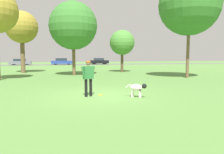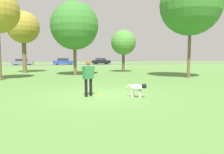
% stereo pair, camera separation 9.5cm
% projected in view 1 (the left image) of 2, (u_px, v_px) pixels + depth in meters
% --- Properties ---
extents(ground_plane, '(120.00, 120.00, 0.00)m').
position_uv_depth(ground_plane, '(97.00, 95.00, 10.17)').
color(ground_plane, '#56843D').
extents(far_road_strip, '(120.00, 6.00, 0.01)m').
position_uv_depth(far_road_strip, '(64.00, 65.00, 46.76)').
color(far_road_strip, '#5B5B59').
rests_on(far_road_strip, ground_plane).
extents(person, '(0.69, 0.39, 1.61)m').
position_uv_depth(person, '(88.00, 76.00, 9.85)').
color(person, black).
rests_on(person, ground_plane).
extents(dog, '(0.85, 0.70, 0.64)m').
position_uv_depth(dog, '(137.00, 88.00, 9.64)').
color(dog, silver).
rests_on(dog, ground_plane).
extents(frisbee, '(0.23, 0.23, 0.02)m').
position_uv_depth(frisbee, '(100.00, 95.00, 10.30)').
color(frisbee, yellow).
rests_on(frisbee, ground_plane).
extents(tree_near_right, '(5.03, 5.03, 8.55)m').
position_uv_depth(tree_near_right, '(189.00, 5.00, 17.89)').
color(tree_near_right, brown).
rests_on(tree_near_right, ground_plane).
extents(tree_far_left, '(3.46, 3.46, 6.68)m').
position_uv_depth(tree_far_left, '(22.00, 28.00, 23.52)').
color(tree_far_left, brown).
rests_on(tree_far_left, ground_plane).
extents(tree_mid_center, '(4.49, 4.49, 6.91)m').
position_uv_depth(tree_mid_center, '(73.00, 26.00, 20.41)').
color(tree_mid_center, brown).
rests_on(tree_mid_center, ground_plane).
extents(tree_far_right, '(2.84, 2.84, 4.80)m').
position_uv_depth(tree_far_right, '(122.00, 43.00, 24.85)').
color(tree_far_right, brown).
rests_on(tree_far_right, ground_plane).
extents(parked_car_grey, '(4.26, 1.78, 1.27)m').
position_uv_depth(parked_car_grey, '(20.00, 62.00, 44.58)').
color(parked_car_grey, slate).
rests_on(parked_car_grey, ground_plane).
extents(parked_car_blue, '(4.50, 1.81, 1.40)m').
position_uv_depth(parked_car_blue, '(62.00, 62.00, 46.32)').
color(parked_car_blue, '#284293').
rests_on(parked_car_blue, ground_plane).
extents(parked_car_black, '(4.02, 1.68, 1.40)m').
position_uv_depth(parked_car_black, '(99.00, 61.00, 48.42)').
color(parked_car_black, black).
rests_on(parked_car_black, ground_plane).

